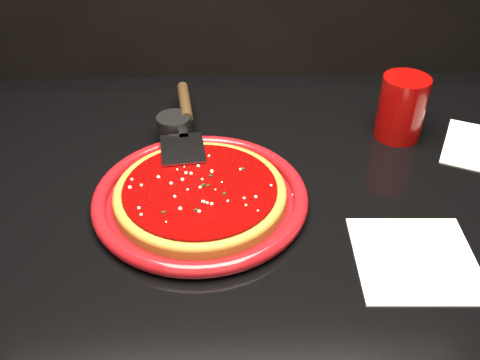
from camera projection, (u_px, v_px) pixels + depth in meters
The scene contains 10 objects.
plate at pixel (200, 197), 0.80m from camera, with size 0.32×0.32×0.02m, color maroon.
pizza_crust at pixel (200, 195), 0.79m from camera, with size 0.26×0.26×0.01m, color brown.
pizza_crust_rim at pixel (200, 192), 0.79m from camera, with size 0.26×0.26×0.02m, color brown.
pizza_sauce at pixel (200, 189), 0.79m from camera, with size 0.23×0.23×0.01m, color #710201.
parmesan_dusting at pixel (200, 186), 0.78m from camera, with size 0.22×0.22×0.01m, color beige, non-canonical shape.
basil_flecks at pixel (200, 186), 0.78m from camera, with size 0.20×0.20×0.00m, color black, non-canonical shape.
pizza_server at pixel (185, 122), 0.92m from camera, with size 0.08×0.30×0.02m, color #ABADB3, non-canonical shape.
cup at pixel (402, 108), 0.92m from camera, with size 0.08×0.08×0.11m, color #840604.
napkin_a at pixel (415, 259), 0.71m from camera, with size 0.16×0.16×0.00m, color silver.
ramekin at pixel (174, 128), 0.93m from camera, with size 0.06×0.06×0.05m, color black.
Camera 1 is at (-0.02, -0.59, 1.26)m, focal length 40.00 mm.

